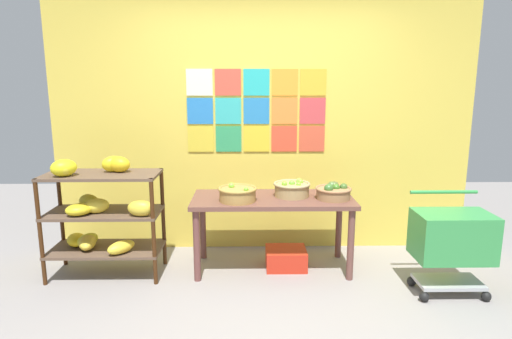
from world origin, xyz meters
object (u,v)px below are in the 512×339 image
object	(u,v)px
display_table	(273,207)
shopping_cart	(452,239)
banana_shelf_unit	(98,209)
produce_crate_under_table	(286,258)
fruit_basket_left	(333,192)
fruit_basket_back_left	(238,193)
fruit_basket_right	(292,189)

from	to	relation	value
display_table	shopping_cart	size ratio (longest dim) A/B	1.78
banana_shelf_unit	produce_crate_under_table	world-z (taller)	banana_shelf_unit
fruit_basket_left	fruit_basket_back_left	bearing A→B (deg)	-175.90
fruit_basket_right	produce_crate_under_table	xyz separation A→B (m)	(-0.05, -0.03, -0.67)
fruit_basket_back_left	shopping_cart	bearing A→B (deg)	-13.09
banana_shelf_unit	shopping_cart	distance (m)	3.01
shopping_cart	fruit_basket_left	bearing A→B (deg)	159.88
fruit_basket_back_left	fruit_basket_left	distance (m)	0.87
fruit_basket_back_left	banana_shelf_unit	bearing A→B (deg)	-179.82
shopping_cart	banana_shelf_unit	bearing A→B (deg)	-179.89
fruit_basket_right	fruit_basket_back_left	bearing A→B (deg)	-162.44
banana_shelf_unit	fruit_basket_back_left	world-z (taller)	banana_shelf_unit
fruit_basket_left	produce_crate_under_table	bearing A→B (deg)	171.12
display_table	banana_shelf_unit	bearing A→B (deg)	-175.58
banana_shelf_unit	fruit_basket_back_left	distance (m)	1.24
shopping_cart	display_table	bearing A→B (deg)	167.73
produce_crate_under_table	shopping_cart	world-z (taller)	shopping_cart
fruit_basket_right	shopping_cart	size ratio (longest dim) A/B	0.41
display_table	fruit_basket_left	size ratio (longest dim) A/B	4.52
banana_shelf_unit	shopping_cart	xyz separation A→B (m)	(2.98, -0.40, -0.15)
fruit_basket_back_left	fruit_basket_right	bearing A→B (deg)	17.56
fruit_basket_right	shopping_cart	xyz separation A→B (m)	(1.25, -0.56, -0.29)
fruit_basket_left	display_table	bearing A→B (deg)	174.35
fruit_basket_right	fruit_basket_left	size ratio (longest dim) A/B	1.05
fruit_basket_back_left	shopping_cart	distance (m)	1.82
produce_crate_under_table	shopping_cart	xyz separation A→B (m)	(1.30, -0.53, 0.38)
banana_shelf_unit	fruit_basket_right	distance (m)	1.74
display_table	fruit_basket_right	xyz separation A→B (m)	(0.18, 0.04, 0.16)
fruit_basket_right	fruit_basket_back_left	size ratio (longest dim) A/B	0.99
fruit_basket_right	fruit_basket_back_left	xyz separation A→B (m)	(-0.50, -0.16, -0.00)
fruit_basket_back_left	shopping_cart	xyz separation A→B (m)	(1.75, -0.41, -0.29)
fruit_basket_right	banana_shelf_unit	bearing A→B (deg)	-174.67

